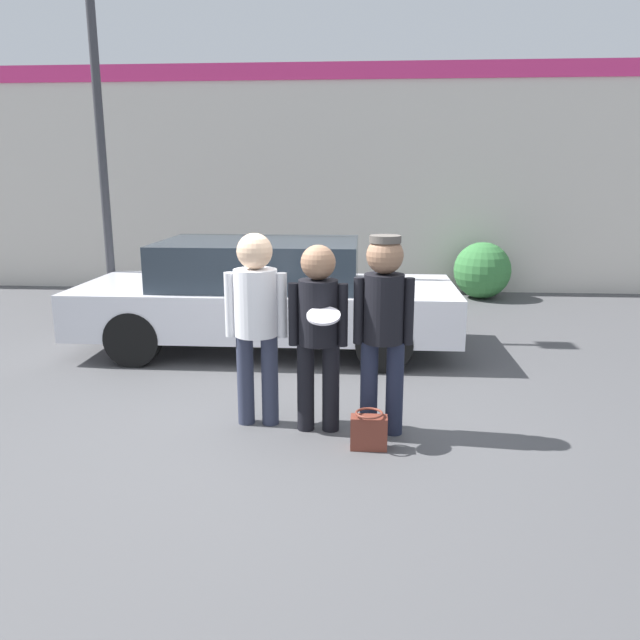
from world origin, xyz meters
TOP-DOWN VIEW (x-y plane):
  - ground_plane at (0.00, 0.00)m, footprint 56.00×56.00m
  - storefront_building at (0.00, 6.71)m, footprint 24.00×0.22m
  - person_left at (-0.34, -0.05)m, footprint 0.55×0.38m
  - person_middle_with_frisbee at (0.21, -0.15)m, footprint 0.51×0.55m
  - person_right at (0.76, -0.18)m, footprint 0.50×0.33m
  - parked_car_near at (-0.66, 2.42)m, footprint 4.72×1.91m
  - street_lamp at (-2.83, 3.31)m, footprint 1.27×0.35m
  - shrub at (2.71, 6.01)m, footprint 1.02×1.02m
  - handbag at (0.65, -0.51)m, footprint 0.30×0.23m

SIDE VIEW (x-z plane):
  - ground_plane at x=0.00m, z-range 0.00..0.00m
  - handbag at x=0.65m, z-range -0.01..0.31m
  - shrub at x=2.71m, z-range 0.00..1.02m
  - parked_car_near at x=-0.66m, z-range 0.01..1.40m
  - person_middle_with_frisbee at x=0.21m, z-range 0.15..1.78m
  - person_left at x=-0.34m, z-range 0.18..1.90m
  - person_right at x=0.76m, z-range 0.18..1.90m
  - storefront_building at x=0.00m, z-range 0.03..4.19m
  - street_lamp at x=-2.83m, z-range 0.67..7.01m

